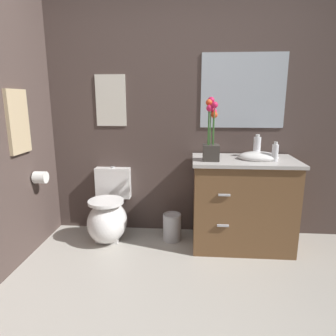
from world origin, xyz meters
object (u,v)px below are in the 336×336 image
(hanging_towel, at_px, (18,122))
(vanity_cabinet, at_px, (242,202))
(lotion_bottle, at_px, (257,147))
(trash_bin, at_px, (172,227))
(flower_vase, at_px, (211,140))
(soap_bottle, at_px, (275,152))
(toilet_paper_roll, at_px, (41,177))
(toilet, at_px, (109,216))
(wall_mirror, at_px, (243,91))
(wall_poster, at_px, (111,101))

(hanging_towel, bearing_deg, vanity_cabinet, 9.91)
(lotion_bottle, bearing_deg, trash_bin, -176.10)
(flower_vase, xyz_separation_m, soap_bottle, (0.55, 0.02, -0.11))
(vanity_cabinet, relative_size, lotion_bottle, 4.83)
(hanging_towel, bearing_deg, toilet_paper_roll, 71.33)
(trash_bin, height_order, toilet_paper_roll, toilet_paper_roll)
(flower_vase, distance_m, lotion_bottle, 0.49)
(toilet, xyz_separation_m, flower_vase, (0.98, -0.12, 0.78))
(flower_vase, bearing_deg, wall_mirror, 50.97)
(toilet, relative_size, wall_mirror, 0.86)
(vanity_cabinet, xyz_separation_m, flower_vase, (-0.31, -0.09, 0.59))
(toilet, distance_m, toilet_paper_roll, 0.73)
(wall_mirror, bearing_deg, hanging_towel, -161.76)
(lotion_bottle, bearing_deg, vanity_cabinet, -139.24)
(hanging_towel, distance_m, toilet_paper_roll, 0.54)
(wall_mirror, bearing_deg, wall_poster, 180.00)
(soap_bottle, xyz_separation_m, trash_bin, (-0.90, 0.13, -0.78))
(hanging_towel, bearing_deg, lotion_bottle, 12.18)
(vanity_cabinet, relative_size, hanging_towel, 1.97)
(toilet, distance_m, lotion_bottle, 1.58)
(trash_bin, relative_size, wall_poster, 0.54)
(wall_mirror, xyz_separation_m, toilet_paper_roll, (-1.85, -0.46, -0.77))
(flower_vase, xyz_separation_m, hanging_towel, (-1.59, -0.24, 0.17))
(flower_vase, height_order, wall_mirror, wall_mirror)
(wall_poster, bearing_deg, trash_bin, -21.03)
(flower_vase, distance_m, wall_poster, 1.10)
(lotion_bottle, xyz_separation_m, wall_poster, (-1.42, 0.19, 0.42))
(hanging_towel, bearing_deg, flower_vase, 8.65)
(vanity_cabinet, bearing_deg, trash_bin, 175.57)
(soap_bottle, relative_size, trash_bin, 0.63)
(vanity_cabinet, distance_m, toilet_paper_roll, 1.87)
(toilet, relative_size, soap_bottle, 4.05)
(trash_bin, bearing_deg, wall_mirror, 20.17)
(toilet, relative_size, lotion_bottle, 3.25)
(flower_vase, bearing_deg, wall_poster, 158.55)
(wall_mirror, relative_size, toilet_paper_roll, 7.27)
(wall_mirror, bearing_deg, toilet_paper_roll, -165.90)
(toilet_paper_roll, bearing_deg, toilet, 19.46)
(lotion_bottle, relative_size, wall_poster, 0.42)
(vanity_cabinet, height_order, trash_bin, vanity_cabinet)
(wall_poster, distance_m, wall_mirror, 1.29)
(flower_vase, relative_size, wall_mirror, 0.68)
(soap_bottle, bearing_deg, toilet, 176.20)
(vanity_cabinet, xyz_separation_m, lotion_bottle, (0.12, 0.10, 0.51))
(soap_bottle, distance_m, wall_mirror, 0.69)
(lotion_bottle, xyz_separation_m, wall_mirror, (-0.12, 0.19, 0.51))
(toilet, bearing_deg, vanity_cabinet, -1.17)
(toilet, height_order, trash_bin, toilet)
(flower_vase, relative_size, soap_bottle, 3.22)
(vanity_cabinet, bearing_deg, soap_bottle, -17.49)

